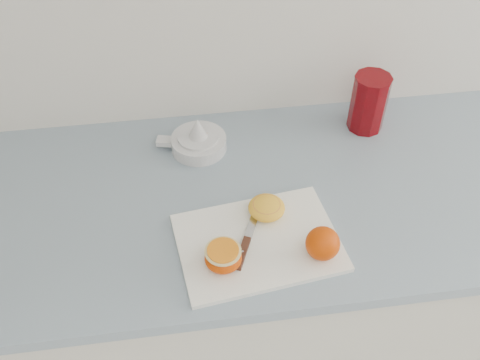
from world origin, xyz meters
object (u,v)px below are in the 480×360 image
at_px(cutting_board, 258,242).
at_px(red_tumbler, 368,105).
at_px(half_orange, 223,257).
at_px(citrus_juicer, 198,141).
at_px(counter, 279,293).

distance_m(cutting_board, red_tumbler, 0.49).
relative_size(cutting_board, half_orange, 4.42).
bearing_deg(cutting_board, red_tumbler, 45.76).
xyz_separation_m(citrus_juicer, red_tumbler, (0.44, 0.03, 0.04)).
bearing_deg(red_tumbler, cutting_board, -134.24).
height_order(half_orange, red_tumbler, red_tumbler).
height_order(cutting_board, citrus_juicer, citrus_juicer).
bearing_deg(citrus_juicer, counter, -40.11).
xyz_separation_m(counter, half_orange, (-0.18, -0.20, 0.48)).
relative_size(half_orange, citrus_juicer, 0.43).
bearing_deg(citrus_juicer, cutting_board, -72.79).
relative_size(counter, half_orange, 32.16).
relative_size(citrus_juicer, red_tumbler, 1.14).
distance_m(half_orange, red_tumbler, 0.58).
height_order(counter, citrus_juicer, citrus_juicer).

